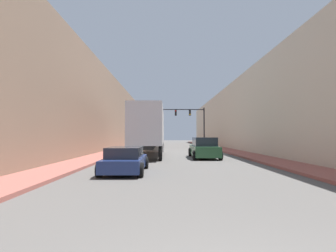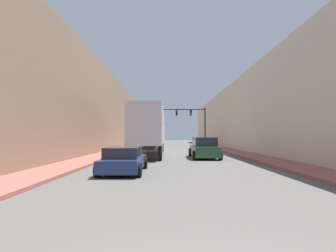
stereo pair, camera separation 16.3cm
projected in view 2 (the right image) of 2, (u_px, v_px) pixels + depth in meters
sidewalk_right at (226, 150)px, 32.04m from camera, size 2.28×80.00×0.15m
sidewalk_left at (122, 150)px, 32.06m from camera, size 2.28×80.00×0.15m
building_right at (259, 115)px, 32.19m from camera, size 6.00×80.00×8.62m
building_left at (89, 112)px, 32.24m from camera, size 6.00×80.00×9.39m
semi_truck at (150, 130)px, 24.58m from camera, size 2.51×14.26×4.17m
sedan_car at (124, 160)px, 12.82m from camera, size 2.01×4.35×1.25m
suv_car at (204, 148)px, 20.96m from camera, size 2.14×4.99×1.66m
traffic_signal_gantry at (195, 120)px, 40.82m from camera, size 6.74×0.35×6.18m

